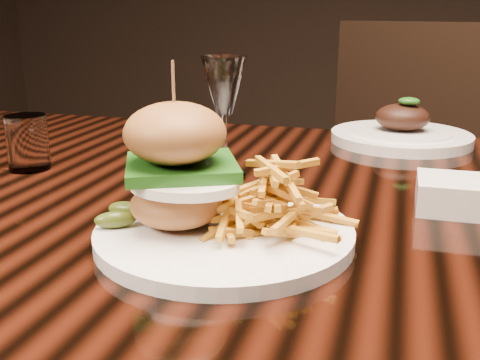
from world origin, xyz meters
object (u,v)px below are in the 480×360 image
(dining_table, at_px, (279,253))
(burger_plate, at_px, (221,195))
(far_dish, at_px, (401,133))
(chair_far, at_px, (387,176))
(wine_glass, at_px, (224,90))

(dining_table, height_order, burger_plate, burger_plate)
(far_dish, xyz_separation_m, chair_far, (-0.03, 0.51, -0.23))
(dining_table, relative_size, chair_far, 1.68)
(dining_table, xyz_separation_m, wine_glass, (-0.09, 0.07, 0.20))
(far_dish, bearing_deg, chair_far, 92.91)
(dining_table, xyz_separation_m, far_dish, (0.14, 0.37, 0.09))
(chair_far, bearing_deg, burger_plate, -73.66)
(burger_plate, bearing_deg, wine_glass, 93.34)
(dining_table, bearing_deg, wine_glass, 144.40)
(wine_glass, distance_m, far_dish, 0.40)
(dining_table, height_order, chair_far, chair_far)
(wine_glass, bearing_deg, far_dish, 51.76)
(wine_glass, height_order, chair_far, chair_far)
(burger_plate, xyz_separation_m, far_dish, (0.17, 0.52, -0.03))
(chair_far, bearing_deg, wine_glass, -80.15)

